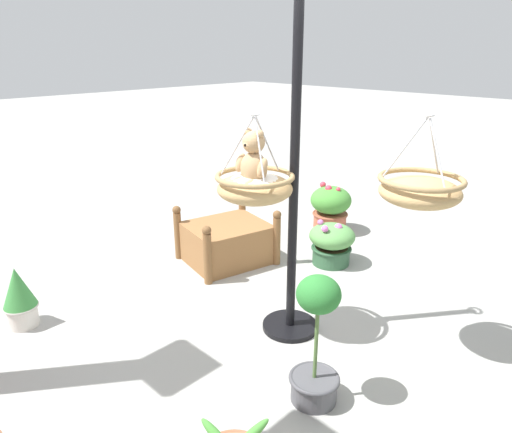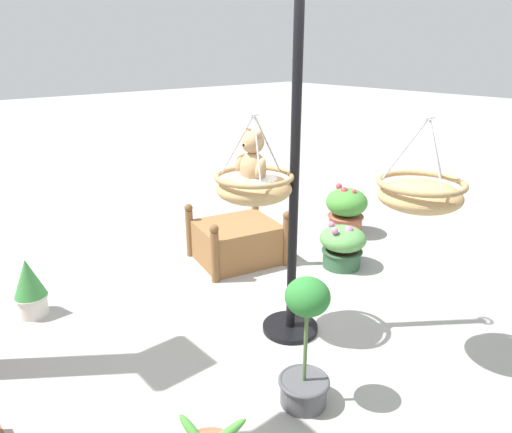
{
  "view_description": "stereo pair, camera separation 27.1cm",
  "coord_description": "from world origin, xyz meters",
  "px_view_note": "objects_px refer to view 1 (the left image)",
  "views": [
    {
      "loc": [
        -2.3,
        2.34,
        2.14
      ],
      "look_at": [
        -0.02,
        0.03,
        0.96
      ],
      "focal_mm": 32.95,
      "sensor_mm": 36.0,
      "label": 1
    },
    {
      "loc": [
        -2.49,
        2.15,
        2.14
      ],
      "look_at": [
        -0.02,
        0.03,
        0.96
      ],
      "focal_mm": 32.95,
      "sensor_mm": 36.0,
      "label": 2
    }
  ],
  "objects_px": {
    "potted_plant_tall_leafy": "(19,297)",
    "potted_plant_trailing_ivy": "(332,243)",
    "display_pole_central": "(293,234)",
    "hanging_basket_with_teddy": "(255,186)",
    "potted_plant_small_succulent": "(330,207)",
    "hanging_basket_left_high": "(420,190)",
    "wooden_planter_box": "(227,241)",
    "teddy_bear": "(253,162)",
    "potted_plant_conical_shrub": "(316,346)"
  },
  "relations": [
    {
      "from": "wooden_planter_box",
      "to": "potted_plant_conical_shrub",
      "type": "bearing_deg",
      "value": 152.57
    },
    {
      "from": "wooden_planter_box",
      "to": "potted_plant_conical_shrub",
      "type": "relative_size",
      "value": 1.15
    },
    {
      "from": "potted_plant_trailing_ivy",
      "to": "potted_plant_tall_leafy",
      "type": "bearing_deg",
      "value": 68.1
    },
    {
      "from": "hanging_basket_left_high",
      "to": "potted_plant_small_succulent",
      "type": "distance_m",
      "value": 2.63
    },
    {
      "from": "hanging_basket_left_high",
      "to": "wooden_planter_box",
      "type": "bearing_deg",
      "value": -4.54
    },
    {
      "from": "display_pole_central",
      "to": "wooden_planter_box",
      "type": "bearing_deg",
      "value": -20.82
    },
    {
      "from": "display_pole_central",
      "to": "potted_plant_tall_leafy",
      "type": "distance_m",
      "value": 2.24
    },
    {
      "from": "display_pole_central",
      "to": "potted_plant_trailing_ivy",
      "type": "relative_size",
      "value": 5.47
    },
    {
      "from": "wooden_planter_box",
      "to": "potted_plant_trailing_ivy",
      "type": "height_order",
      "value": "wooden_planter_box"
    },
    {
      "from": "potted_plant_trailing_ivy",
      "to": "potted_plant_small_succulent",
      "type": "bearing_deg",
      "value": -52.89
    },
    {
      "from": "potted_plant_trailing_ivy",
      "to": "hanging_basket_with_teddy",
      "type": "bearing_deg",
      "value": 102.8
    },
    {
      "from": "teddy_bear",
      "to": "hanging_basket_left_high",
      "type": "xyz_separation_m",
      "value": [
        -0.94,
        -0.6,
        -0.13
      ]
    },
    {
      "from": "potted_plant_tall_leafy",
      "to": "potted_plant_small_succulent",
      "type": "height_order",
      "value": "potted_plant_small_succulent"
    },
    {
      "from": "hanging_basket_with_teddy",
      "to": "potted_plant_small_succulent",
      "type": "bearing_deg",
      "value": -68.02
    },
    {
      "from": "potted_plant_small_succulent",
      "to": "potted_plant_conical_shrub",
      "type": "bearing_deg",
      "value": 124.27
    },
    {
      "from": "display_pole_central",
      "to": "potted_plant_tall_leafy",
      "type": "bearing_deg",
      "value": 43.5
    },
    {
      "from": "hanging_basket_left_high",
      "to": "wooden_planter_box",
      "type": "distance_m",
      "value": 2.34
    },
    {
      "from": "potted_plant_tall_leafy",
      "to": "hanging_basket_left_high",
      "type": "bearing_deg",
      "value": -142.43
    },
    {
      "from": "teddy_bear",
      "to": "hanging_basket_left_high",
      "type": "bearing_deg",
      "value": -147.58
    },
    {
      "from": "hanging_basket_left_high",
      "to": "potted_plant_small_succulent",
      "type": "height_order",
      "value": "hanging_basket_left_high"
    },
    {
      "from": "hanging_basket_with_teddy",
      "to": "display_pole_central",
      "type": "bearing_deg",
      "value": -120.96
    },
    {
      "from": "potted_plant_small_succulent",
      "to": "hanging_basket_left_high",
      "type": "bearing_deg",
      "value": 138.53
    },
    {
      "from": "potted_plant_trailing_ivy",
      "to": "display_pole_central",
      "type": "bearing_deg",
      "value": 111.67
    },
    {
      "from": "hanging_basket_with_teddy",
      "to": "potted_plant_trailing_ivy",
      "type": "height_order",
      "value": "hanging_basket_with_teddy"
    },
    {
      "from": "display_pole_central",
      "to": "potted_plant_conical_shrub",
      "type": "relative_size",
      "value": 2.94
    },
    {
      "from": "display_pole_central",
      "to": "hanging_basket_left_high",
      "type": "height_order",
      "value": "display_pole_central"
    },
    {
      "from": "wooden_planter_box",
      "to": "hanging_basket_with_teddy",
      "type": "bearing_deg",
      "value": 147.11
    },
    {
      "from": "hanging_basket_with_teddy",
      "to": "potted_plant_tall_leafy",
      "type": "distance_m",
      "value": 2.11
    },
    {
      "from": "display_pole_central",
      "to": "potted_plant_small_succulent",
      "type": "distance_m",
      "value": 2.27
    },
    {
      "from": "hanging_basket_left_high",
      "to": "potted_plant_conical_shrub",
      "type": "bearing_deg",
      "value": 79.57
    },
    {
      "from": "hanging_basket_with_teddy",
      "to": "potted_plant_conical_shrub",
      "type": "xyz_separation_m",
      "value": [
        -0.79,
        0.26,
        -0.81
      ]
    },
    {
      "from": "wooden_planter_box",
      "to": "display_pole_central",
      "type": "bearing_deg",
      "value": 159.18
    },
    {
      "from": "hanging_basket_left_high",
      "to": "wooden_planter_box",
      "type": "xyz_separation_m",
      "value": [
        2.1,
        -0.17,
        -1.03
      ]
    },
    {
      "from": "potted_plant_tall_leafy",
      "to": "potted_plant_small_succulent",
      "type": "bearing_deg",
      "value": -98.81
    },
    {
      "from": "hanging_basket_left_high",
      "to": "potted_plant_small_succulent",
      "type": "xyz_separation_m",
      "value": [
        1.83,
        -1.62,
        -0.95
      ]
    },
    {
      "from": "display_pole_central",
      "to": "potted_plant_conical_shrub",
      "type": "height_order",
      "value": "display_pole_central"
    },
    {
      "from": "teddy_bear",
      "to": "potted_plant_tall_leafy",
      "type": "relative_size",
      "value": 0.78
    },
    {
      "from": "hanging_basket_with_teddy",
      "to": "teddy_bear",
      "type": "bearing_deg",
      "value": 90.0
    },
    {
      "from": "hanging_basket_with_teddy",
      "to": "hanging_basket_left_high",
      "type": "xyz_separation_m",
      "value": [
        -0.94,
        -0.58,
        0.05
      ]
    },
    {
      "from": "hanging_basket_left_high",
      "to": "potted_plant_conical_shrub",
      "type": "relative_size",
      "value": 0.68
    },
    {
      "from": "teddy_bear",
      "to": "hanging_basket_left_high",
      "type": "relative_size",
      "value": 0.67
    },
    {
      "from": "display_pole_central",
      "to": "hanging_basket_left_high",
      "type": "bearing_deg",
      "value": -157.51
    },
    {
      "from": "potted_plant_trailing_ivy",
      "to": "wooden_planter_box",
      "type": "bearing_deg",
      "value": 41.29
    },
    {
      "from": "potted_plant_conical_shrub",
      "to": "potted_plant_trailing_ivy",
      "type": "xyz_separation_m",
      "value": [
        1.12,
        -1.73,
        -0.17
      ]
    },
    {
      "from": "potted_plant_small_succulent",
      "to": "wooden_planter_box",
      "type": "bearing_deg",
      "value": 79.67
    },
    {
      "from": "potted_plant_tall_leafy",
      "to": "potted_plant_conical_shrub",
      "type": "xyz_separation_m",
      "value": [
        -2.21,
        -0.98,
        0.15
      ]
    },
    {
      "from": "wooden_planter_box",
      "to": "potted_plant_tall_leafy",
      "type": "xyz_separation_m",
      "value": [
        0.27,
        1.99,
        0.03
      ]
    },
    {
      "from": "potted_plant_tall_leafy",
      "to": "potted_plant_trailing_ivy",
      "type": "height_order",
      "value": "potted_plant_tall_leafy"
    },
    {
      "from": "display_pole_central",
      "to": "potted_plant_small_succulent",
      "type": "relative_size",
      "value": 4.3
    },
    {
      "from": "potted_plant_small_succulent",
      "to": "potted_plant_conical_shrub",
      "type": "distance_m",
      "value": 2.98
    }
  ]
}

